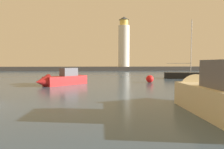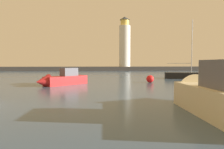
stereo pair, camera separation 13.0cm
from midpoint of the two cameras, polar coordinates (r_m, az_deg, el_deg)
name	(u,v)px [view 1 (the left image)]	position (r m, az deg, el deg)	size (l,w,h in m)	color
ground_plane	(113,78)	(36.89, 0.06, -1.07)	(220.00, 220.00, 0.00)	#384C60
breakwater	(105,69)	(72.52, -2.01, 1.68)	(79.05, 4.12, 1.48)	#423F3D
lighthouse	(124,43)	(73.42, 3.36, 8.97)	(4.04, 4.04, 18.07)	silver
motorboat_2	(212,94)	(12.95, 26.36, -5.15)	(2.71, 9.05, 3.37)	beige
motorboat_3	(61,79)	(26.17, -14.61, -1.37)	(6.28, 6.07, 2.42)	#B21E1E
sailboat_moored	(186,75)	(38.58, 20.39, -0.22)	(8.00, 4.18, 10.56)	black
mooring_buoy	(150,79)	(29.08, 10.64, -1.25)	(1.07, 1.07, 1.07)	red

